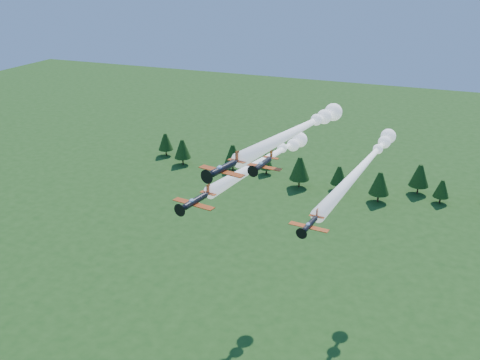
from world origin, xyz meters
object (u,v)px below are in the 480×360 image
at_px(plane_left, 268,158).
at_px(plane_slot, 262,164).
at_px(plane_lead, 300,129).
at_px(plane_right, 365,163).

height_order(plane_left, plane_slot, plane_slot).
relative_size(plane_lead, plane_left, 0.92).
bearing_deg(plane_lead, plane_left, 145.25).
xyz_separation_m(plane_right, plane_slot, (-15.46, -22.62, 5.54)).
height_order(plane_left, plane_right, plane_right).
bearing_deg(plane_left, plane_right, 22.90).
xyz_separation_m(plane_left, plane_right, (20.57, 4.57, 0.08)).
bearing_deg(plane_right, plane_left, -160.98).
bearing_deg(plane_lead, plane_right, 66.78).
bearing_deg(plane_right, plane_lead, -118.80).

